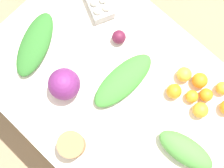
% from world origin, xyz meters
% --- Properties ---
extents(ground_plane, '(8.00, 8.00, 0.00)m').
position_xyz_m(ground_plane, '(0.00, 0.00, 0.00)').
color(ground_plane, '#937A5B').
extents(dining_table, '(1.38, 1.00, 0.73)m').
position_xyz_m(dining_table, '(0.00, 0.00, 0.64)').
color(dining_table, silver).
rests_on(dining_table, ground_plane).
extents(cabbage_purple, '(0.16, 0.16, 0.16)m').
position_xyz_m(cabbage_purple, '(-0.16, -0.18, 0.81)').
color(cabbage_purple, '#6B2366').
rests_on(cabbage_purple, dining_table).
extents(egg_carton, '(0.27, 0.21, 0.09)m').
position_xyz_m(egg_carton, '(-0.38, 0.29, 0.77)').
color(egg_carton, '#B7B7B2').
rests_on(egg_carton, dining_table).
extents(paper_bag, '(0.13, 0.13, 0.12)m').
position_xyz_m(paper_bag, '(0.07, -0.36, 0.78)').
color(paper_bag, '#997047').
rests_on(paper_bag, dining_table).
extents(greens_bunch_scallion, '(0.31, 0.17, 0.10)m').
position_xyz_m(greens_bunch_scallion, '(0.50, 0.00, 0.78)').
color(greens_bunch_scallion, '#4C933D').
rests_on(greens_bunch_scallion, dining_table).
extents(greens_bunch_kale, '(0.17, 0.39, 0.07)m').
position_xyz_m(greens_bunch_kale, '(0.03, 0.05, 0.76)').
color(greens_bunch_kale, '#3D8433').
rests_on(greens_bunch_kale, dining_table).
extents(greens_bunch_dandelion, '(0.30, 0.41, 0.07)m').
position_xyz_m(greens_bunch_dandelion, '(-0.45, -0.13, 0.76)').
color(greens_bunch_dandelion, '#2D6B28').
rests_on(greens_bunch_dandelion, dining_table).
extents(beet_root, '(0.08, 0.08, 0.08)m').
position_xyz_m(beet_root, '(-0.15, 0.21, 0.76)').
color(beet_root, '#5B1933').
rests_on(beet_root, dining_table).
extents(orange_0, '(0.07, 0.07, 0.07)m').
position_xyz_m(orange_0, '(0.34, 0.23, 0.76)').
color(orange_0, orange).
rests_on(orange_0, dining_table).
extents(orange_1, '(0.07, 0.07, 0.07)m').
position_xyz_m(orange_1, '(0.39, 0.29, 0.76)').
color(orange_1, orange).
rests_on(orange_1, dining_table).
extents(orange_2, '(0.07, 0.07, 0.07)m').
position_xyz_m(orange_2, '(0.43, 0.37, 0.76)').
color(orange_2, orange).
rests_on(orange_2, dining_table).
extents(orange_3, '(0.08, 0.08, 0.08)m').
position_xyz_m(orange_3, '(0.24, 0.29, 0.76)').
color(orange_3, '#F9A833').
rests_on(orange_3, dining_table).
extents(orange_4, '(0.08, 0.08, 0.08)m').
position_xyz_m(orange_4, '(0.42, 0.21, 0.77)').
color(orange_4, orange).
rests_on(orange_4, dining_table).
extents(orange_6, '(0.08, 0.08, 0.08)m').
position_xyz_m(orange_6, '(0.26, 0.19, 0.77)').
color(orange_6, orange).
rests_on(orange_6, dining_table).
extents(orange_7, '(0.08, 0.08, 0.08)m').
position_xyz_m(orange_7, '(0.32, 0.32, 0.77)').
color(orange_7, orange).
rests_on(orange_7, dining_table).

